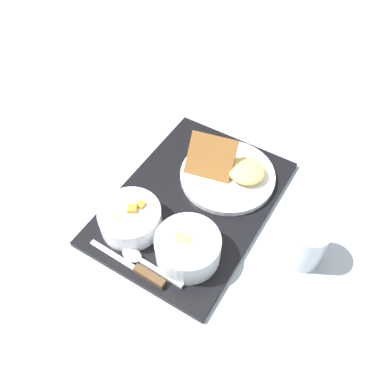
# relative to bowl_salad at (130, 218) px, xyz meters

# --- Properties ---
(ground_plane) EXTENTS (4.00, 4.00, 0.00)m
(ground_plane) POSITION_rel_bowl_salad_xyz_m (0.12, -0.08, -0.04)
(ground_plane) COLOR #99A3AD
(serving_tray) EXTENTS (0.45, 0.33, 0.01)m
(serving_tray) POSITION_rel_bowl_salad_xyz_m (0.12, -0.08, -0.04)
(serving_tray) COLOR black
(serving_tray) RESTS_ON ground_plane
(bowl_salad) EXTENTS (0.13, 0.13, 0.06)m
(bowl_salad) POSITION_rel_bowl_salad_xyz_m (0.00, 0.00, 0.00)
(bowl_salad) COLOR silver
(bowl_salad) RESTS_ON serving_tray
(bowl_soup) EXTENTS (0.13, 0.13, 0.06)m
(bowl_soup) POSITION_rel_bowl_salad_xyz_m (-0.00, -0.14, 0.01)
(bowl_soup) COLOR silver
(bowl_soup) RESTS_ON serving_tray
(plate_main) EXTENTS (0.22, 0.22, 0.09)m
(plate_main) POSITION_rel_bowl_salad_xyz_m (0.22, -0.12, -0.01)
(plate_main) COLOR silver
(plate_main) RESTS_ON serving_tray
(knife) EXTENTS (0.02, 0.18, 0.02)m
(knife) POSITION_rel_bowl_salad_xyz_m (-0.08, -0.08, -0.02)
(knife) COLOR silver
(knife) RESTS_ON serving_tray
(spoon) EXTENTS (0.03, 0.14, 0.01)m
(spoon) POSITION_rel_bowl_salad_xyz_m (-0.06, -0.07, -0.02)
(spoon) COLOR silver
(spoon) RESTS_ON serving_tray
(glass_water) EXTENTS (0.08, 0.08, 0.10)m
(glass_water) POSITION_rel_bowl_salad_xyz_m (0.11, -0.34, 0.00)
(glass_water) COLOR silver
(glass_water) RESTS_ON ground_plane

